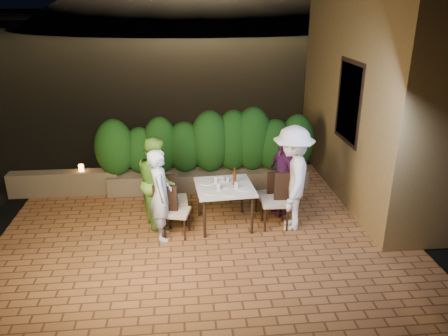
{
  "coord_description": "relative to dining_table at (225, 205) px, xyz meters",
  "views": [
    {
      "loc": [
        -0.33,
        -6.28,
        3.8
      ],
      "look_at": [
        0.37,
        0.78,
        1.05
      ],
      "focal_mm": 35.0,
      "sensor_mm": 36.0,
      "label": 1
    }
  ],
  "objects": [
    {
      "name": "chair_left_front",
      "position": [
        -0.85,
        -0.29,
        0.08
      ],
      "size": [
        0.51,
        0.51,
        0.9
      ],
      "primitive_type": null,
      "rotation": [
        0.0,
        0.0,
        -0.24
      ],
      "color": "black",
      "rests_on": "ground"
    },
    {
      "name": "dining_table",
      "position": [
        0.0,
        0.0,
        0.0
      ],
      "size": [
        1.05,
        1.05,
        0.75
      ],
      "primitive_type": null,
      "rotation": [
        0.0,
        0.0,
        0.07
      ],
      "color": "white",
      "rests_on": "ground"
    },
    {
      "name": "diner_blue",
      "position": [
        -1.1,
        -0.35,
        0.41
      ],
      "size": [
        0.43,
        0.61,
        1.58
      ],
      "primitive_type": "imported",
      "rotation": [
        0.0,
        0.0,
        1.67
      ],
      "color": "silver",
      "rests_on": "ground"
    },
    {
      "name": "building_wall",
      "position": [
        3.23,
        1.32,
        2.12
      ],
      "size": [
        1.6,
        5.0,
        5.0
      ],
      "primitive_type": "cube",
      "color": "olive",
      "rests_on": "ground"
    },
    {
      "name": "glass_ne",
      "position": [
        0.19,
        -0.12,
        0.43
      ],
      "size": [
        0.07,
        0.07,
        0.12
      ],
      "primitive_type": "cylinder",
      "color": "silver",
      "rests_on": "dining_table"
    },
    {
      "name": "hedge",
      "position": [
        -0.17,
        1.62,
        0.57
      ],
      "size": [
        4.0,
        0.7,
        1.1
      ],
      "primitive_type": null,
      "color": "#154011",
      "rests_on": "planter"
    },
    {
      "name": "planter",
      "position": [
        -0.17,
        1.62,
        -0.17
      ],
      "size": [
        4.2,
        0.55,
        0.4
      ],
      "primitive_type": "cube",
      "color": "brown",
      "rests_on": "ground"
    },
    {
      "name": "window_pane",
      "position": [
        2.45,
        0.82,
        1.62
      ],
      "size": [
        0.08,
        1.0,
        1.4
      ],
      "primitive_type": "cube",
      "color": "black",
      "rests_on": "building_wall"
    },
    {
      "name": "terrace_floor",
      "position": [
        -0.37,
        -0.18,
        -0.45
      ],
      "size": [
        7.0,
        6.0,
        0.15
      ],
      "primitive_type": "cube",
      "color": "#925B2F",
      "rests_on": "ground"
    },
    {
      "name": "plate_ne",
      "position": [
        0.31,
        -0.16,
        0.38
      ],
      "size": [
        0.23,
        0.23,
        0.01
      ],
      "primitive_type": "cylinder",
      "color": "white",
      "rests_on": "dining_table"
    },
    {
      "name": "glass_nw",
      "position": [
        -0.12,
        -0.15,
        0.44
      ],
      "size": [
        0.07,
        0.07,
        0.12
      ],
      "primitive_type": "cylinder",
      "color": "silver",
      "rests_on": "dining_table"
    },
    {
      "name": "ground",
      "position": [
        -0.37,
        -0.68,
        -0.4
      ],
      "size": [
        400.0,
        400.0,
        0.0
      ],
      "primitive_type": "plane",
      "color": "black",
      "rests_on": "ground"
    },
    {
      "name": "plate_front",
      "position": [
        0.06,
        -0.34,
        0.38
      ],
      "size": [
        0.22,
        0.22,
        0.01
      ],
      "primitive_type": "cylinder",
      "color": "white",
      "rests_on": "dining_table"
    },
    {
      "name": "plate_nw",
      "position": [
        -0.25,
        -0.27,
        0.38
      ],
      "size": [
        0.21,
        0.21,
        0.01
      ],
      "primitive_type": "cylinder",
      "color": "white",
      "rests_on": "dining_table"
    },
    {
      "name": "window_frame",
      "position": [
        2.44,
        0.82,
        1.62
      ],
      "size": [
        0.06,
        1.15,
        1.55
      ],
      "primitive_type": "cube",
      "color": "black",
      "rests_on": "building_wall"
    },
    {
      "name": "plate_se",
      "position": [
        0.28,
        0.27,
        0.38
      ],
      "size": [
        0.24,
        0.24,
        0.01
      ],
      "primitive_type": "cylinder",
      "color": "white",
      "rests_on": "dining_table"
    },
    {
      "name": "diner_green",
      "position": [
        -1.18,
        0.19,
        0.44
      ],
      "size": [
        0.81,
        0.93,
        1.62
      ],
      "primitive_type": "imported",
      "rotation": [
        0.0,
        0.0,
        1.86
      ],
      "color": "#69B438",
      "rests_on": "ground"
    },
    {
      "name": "chair_left_back",
      "position": [
        -0.88,
        0.16,
        0.09
      ],
      "size": [
        0.45,
        0.45,
        0.94
      ],
      "primitive_type": null,
      "rotation": [
        0.0,
        0.0,
        0.05
      ],
      "color": "black",
      "rests_on": "ground"
    },
    {
      "name": "parapet",
      "position": [
        -3.17,
        1.62,
        -0.12
      ],
      "size": [
        2.2,
        0.3,
        0.5
      ],
      "primitive_type": "cube",
      "color": "brown",
      "rests_on": "ground"
    },
    {
      "name": "plate_sw",
      "position": [
        -0.3,
        0.16,
        0.38
      ],
      "size": [
        0.23,
        0.23,
        0.01
      ],
      "primitive_type": "cylinder",
      "color": "white",
      "rests_on": "dining_table"
    },
    {
      "name": "glass_sw",
      "position": [
        -0.14,
        0.16,
        0.43
      ],
      "size": [
        0.07,
        0.07,
        0.12
      ],
      "primitive_type": "cylinder",
      "color": "silver",
      "rests_on": "dining_table"
    },
    {
      "name": "diner_white",
      "position": [
        1.14,
        -0.2,
        0.55
      ],
      "size": [
        0.96,
        1.33,
        1.85
      ],
      "primitive_type": "imported",
      "rotation": [
        0.0,
        0.0,
        -1.81
      ],
      "color": "white",
      "rests_on": "ground"
    },
    {
      "name": "diner_purple",
      "position": [
        1.13,
        0.39,
        0.38
      ],
      "size": [
        0.62,
        0.96,
        1.52
      ],
      "primitive_type": "imported",
      "rotation": [
        0.0,
        0.0,
        -1.27
      ],
      "color": "#652571",
      "rests_on": "ground"
    },
    {
      "name": "glass_se",
      "position": [
        0.08,
        0.17,
        0.42
      ],
      "size": [
        0.06,
        0.06,
        0.1
      ],
      "primitive_type": "cylinder",
      "color": "silver",
      "rests_on": "dining_table"
    },
    {
      "name": "beer_bottle",
      "position": [
        0.18,
        0.04,
        0.54
      ],
      "size": [
        0.06,
        0.06,
        0.33
      ],
      "primitive_type": null,
      "color": "#4B210C",
      "rests_on": "dining_table"
    },
    {
      "name": "chair_right_back",
      "position": [
        0.84,
        0.28,
        0.06
      ],
      "size": [
        0.46,
        0.46,
        0.87
      ],
      "primitive_type": null,
      "rotation": [
        0.0,
        0.0,
        3.3
      ],
      "color": "black",
      "rests_on": "ground"
    },
    {
      "name": "plate_centre",
      "position": [
        -0.02,
        -0.01,
        0.38
      ],
      "size": [
        0.2,
        0.2,
        0.01
      ],
      "primitive_type": "cylinder",
      "color": "white",
      "rests_on": "dining_table"
    },
    {
      "name": "bowl",
      "position": [
        -0.05,
        0.26,
        0.4
      ],
      "size": [
        0.21,
        0.21,
        0.04
      ],
      "primitive_type": "imported",
      "rotation": [
        0.0,
        0.0,
        0.33
      ],
      "color": "white",
      "rests_on": "dining_table"
    },
    {
      "name": "chair_right_front",
      "position": [
        0.87,
        -0.15,
        0.14
      ],
      "size": [
        0.49,
        0.49,
        1.02
      ],
      "primitive_type": null,
      "rotation": [
        0.0,
        0.0,
        3.11
      ],
      "color": "black",
      "rests_on": "ground"
    },
    {
      "name": "hill",
      "position": [
        1.63,
        59.32,
        -4.38
      ],
      "size": [
        52.0,
        40.0,
        22.0
      ],
      "primitive_type": "ellipsoid",
      "color": "black",
      "rests_on": "ground"
    },
    {
      "name": "parapet_lamp",
      "position": [
        -2.79,
        1.62,
        0.2
      ],
      "size": [
        0.1,
        0.1,
        0.14
      ],
      "primitive_type": "cylinder",
      "color": "orange",
      "rests_on": "parapet"
    }
  ]
}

